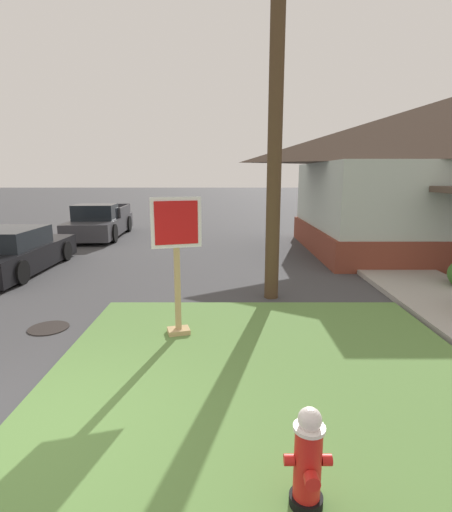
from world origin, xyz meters
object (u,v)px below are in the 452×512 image
at_px(manhole_cover, 48,328).
at_px(pickup_truck_charcoal, 100,223).
at_px(stop_sign, 177,267).
at_px(fire_hydrant, 308,461).
at_px(parked_sedan_black, 14,253).
at_px(utility_pole, 276,80).

distance_m(manhole_cover, pickup_truck_charcoal, 10.74).
distance_m(stop_sign, pickup_truck_charcoal, 11.88).
relative_size(fire_hydrant, pickup_truck_charcoal, 0.16).
distance_m(fire_hydrant, manhole_cover, 5.49).
bearing_deg(parked_sedan_black, stop_sign, -41.59).
height_order(fire_hydrant, pickup_truck_charcoal, pickup_truck_charcoal).
xyz_separation_m(fire_hydrant, stop_sign, (-1.45, 3.48, 0.75)).
bearing_deg(fire_hydrant, parked_sedan_black, 129.38).
bearing_deg(fire_hydrant, manhole_cover, 134.59).
height_order(stop_sign, manhole_cover, stop_sign).
distance_m(fire_hydrant, parked_sedan_black, 10.48).
height_order(parked_sedan_black, pickup_truck_charcoal, pickup_truck_charcoal).
xyz_separation_m(fire_hydrant, parked_sedan_black, (-6.65, 8.10, 0.05)).
bearing_deg(pickup_truck_charcoal, manhole_cover, -77.36).
height_order(fire_hydrant, parked_sedan_black, parked_sedan_black).
distance_m(manhole_cover, parked_sedan_black, 5.09).
relative_size(fire_hydrant, utility_pole, 0.10).
bearing_deg(parked_sedan_black, utility_pole, -18.76).
distance_m(stop_sign, manhole_cover, 2.72).
xyz_separation_m(fire_hydrant, pickup_truck_charcoal, (-6.19, 14.36, 0.13)).
xyz_separation_m(manhole_cover, utility_pole, (4.21, 1.82, 4.56)).
bearing_deg(pickup_truck_charcoal, parked_sedan_black, -94.23).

